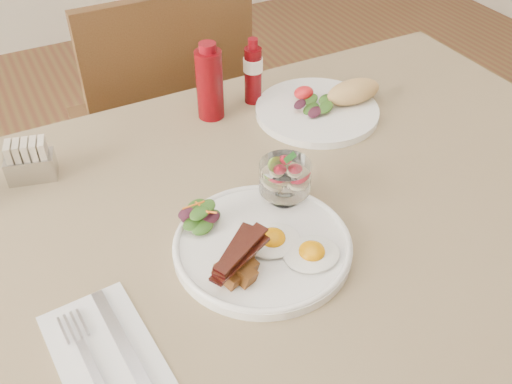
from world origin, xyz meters
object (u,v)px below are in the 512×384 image
object	(u,v)px
chair_far	(164,126)
fruit_cup	(285,177)
ketchup_bottle	(210,83)
table	(284,240)
sugar_caddy	(30,162)
second_plate	(326,105)
hot_sauce_bottle	(253,72)
main_plate	(262,246)

from	to	relation	value
chair_far	fruit_cup	bearing A→B (deg)	-90.61
fruit_cup	ketchup_bottle	bearing A→B (deg)	88.47
table	sugar_caddy	bearing A→B (deg)	143.25
chair_far	second_plate	xyz separation A→B (m)	(0.22, -0.45, 0.24)
chair_far	fruit_cup	world-z (taller)	chair_far
hot_sauce_bottle	sugar_caddy	bearing A→B (deg)	-173.61
table	sugar_caddy	xyz separation A→B (m)	(-0.37, 0.28, 0.12)
main_plate	ketchup_bottle	distance (m)	0.41
fruit_cup	hot_sauce_bottle	xyz separation A→B (m)	(0.11, 0.33, 0.01)
ketchup_bottle	hot_sauce_bottle	world-z (taller)	ketchup_bottle
table	ketchup_bottle	world-z (taller)	ketchup_bottle
table	ketchup_bottle	bearing A→B (deg)	89.74
table	sugar_caddy	world-z (taller)	sugar_caddy
chair_far	sugar_caddy	world-z (taller)	chair_far
chair_far	main_plate	xyz separation A→B (m)	(-0.09, -0.74, 0.24)
chair_far	sugar_caddy	size ratio (longest dim) A/B	9.95
main_plate	chair_far	bearing A→B (deg)	83.24
chair_far	fruit_cup	xyz separation A→B (m)	(-0.01, -0.67, 0.29)
table	second_plate	xyz separation A→B (m)	(0.22, 0.22, 0.11)
chair_far	second_plate	distance (m)	0.55
second_plate	fruit_cup	bearing A→B (deg)	-135.73
table	hot_sauce_bottle	bearing A→B (deg)	72.12
table	ketchup_bottle	size ratio (longest dim) A/B	8.17
fruit_cup	sugar_caddy	bearing A→B (deg)	142.30
ketchup_bottle	main_plate	bearing A→B (deg)	-102.74
fruit_cup	hot_sauce_bottle	world-z (taller)	hot_sauce_bottle
ketchup_bottle	table	bearing A→B (deg)	-90.26
chair_far	ketchup_bottle	distance (m)	0.46
hot_sauce_bottle	sugar_caddy	distance (m)	0.48
fruit_cup	sugar_caddy	xyz separation A→B (m)	(-0.36, 0.28, -0.03)
ketchup_bottle	hot_sauce_bottle	xyz separation A→B (m)	(0.10, 0.01, -0.01)
sugar_caddy	main_plate	bearing A→B (deg)	-37.06
table	fruit_cup	xyz separation A→B (m)	(-0.01, -0.00, 0.15)
chair_far	main_plate	distance (m)	0.78
fruit_cup	second_plate	world-z (taller)	fruit_cup
table	second_plate	distance (m)	0.33
chair_far	fruit_cup	size ratio (longest dim) A/B	10.65
table	hot_sauce_bottle	world-z (taller)	hot_sauce_bottle
second_plate	ketchup_bottle	size ratio (longest dim) A/B	1.72
chair_far	hot_sauce_bottle	distance (m)	0.46
table	main_plate	size ratio (longest dim) A/B	4.75
table	main_plate	bearing A→B (deg)	-138.44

